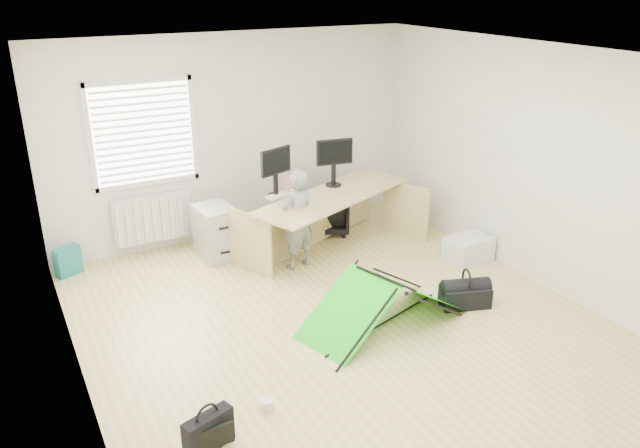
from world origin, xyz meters
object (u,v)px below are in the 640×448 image
office_chair (324,212)px  kite (384,302)px  person (298,220)px  storage_crate (468,249)px  desk (332,224)px  monitor_left (276,178)px  filing_cabinet (216,232)px  monitor_right (334,169)px  thermos (288,184)px  duffel_bag (465,296)px  laptop_bag (208,432)px

office_chair → kite: bearing=99.5°
person → storage_crate: (1.96, -0.85, -0.47)m
desk → monitor_left: 0.94m
desk → filing_cabinet: size_ratio=3.47×
monitor_right → storage_crate: size_ratio=0.87×
thermos → monitor_right: bearing=-1.5°
office_chair → storage_crate: office_chair is taller
filing_cabinet → thermos: bearing=-20.5°
duffel_bag → thermos: bearing=133.9°
monitor_right → laptop_bag: 4.18m
duffel_bag → person: bearing=142.8°
filing_cabinet → laptop_bag: 3.51m
kite → storage_crate: kite is taller
desk → person: bearing=174.6°
storage_crate → monitor_left: bearing=146.3°
desk → storage_crate: desk is taller
laptop_bag → filing_cabinet: bearing=51.8°
filing_cabinet → monitor_right: size_ratio=1.39×
filing_cabinet → duffel_bag: bearing=-55.9°
desk → laptop_bag: 3.74m
filing_cabinet → duffel_bag: size_ratio=1.28×
monitor_right → office_chair: 0.80m
desk → office_chair: desk is taller
filing_cabinet → storage_crate: filing_cabinet is taller
desk → filing_cabinet: (-1.35, 0.60, -0.06)m
monitor_left → laptop_bag: (-1.96, -2.99, -0.86)m
desk → duffel_bag: bearing=-95.2°
office_chair → duffel_bag: office_chair is taller
desk → monitor_left: (-0.63, 0.32, 0.62)m
office_chair → monitor_right: bearing=105.1°
filing_cabinet → monitor_right: bearing=-14.0°
office_chair → duffel_bag: (0.33, -2.57, -0.18)m
kite → duffel_bag: 1.01m
monitor_right → thermos: monitor_right is taller
thermos → kite: bearing=-88.8°
office_chair → laptop_bag: bearing=74.2°
monitor_right → duffel_bag: (0.39, -2.22, -0.90)m
monitor_left → person: 0.63m
desk → person: person is taller
monitor_left → laptop_bag: size_ratio=1.16×
monitor_left → person: person is taller
thermos → kite: (0.04, -2.14, -0.65)m
monitor_right → storage_crate: (1.19, -1.34, -0.86)m
monitor_right → office_chair: (0.06, 0.35, -0.72)m
desk → duffel_bag: (0.58, -1.90, -0.28)m
laptop_bag → person: bearing=33.8°
person → laptop_bag: 3.25m
office_chair → thermos: bearing=49.5°
desk → office_chair: size_ratio=3.57×
thermos → desk: bearing=-35.5°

